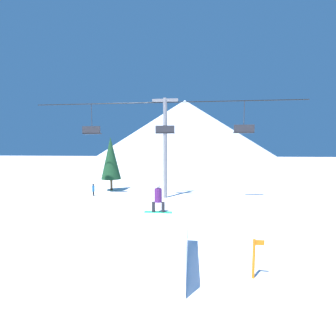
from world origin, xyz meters
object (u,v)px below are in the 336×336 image
distant_skier (93,189)px  snow_ramp (155,245)px  snowboarder (158,198)px  pine_tree_near (111,158)px  trail_marker (254,257)px

distant_skier → snow_ramp: bearing=-56.4°
snowboarder → pine_tree_near: 15.75m
distant_skier → pine_tree_near: bearing=74.4°
snow_ramp → distant_skier: 15.00m
snowboarder → pine_tree_near: (-7.40, 13.85, 1.17)m
snow_ramp → trail_marker: snow_ramp is taller
snow_ramp → snowboarder: bearing=93.9°
pine_tree_near → trail_marker: (11.28, -15.90, -2.82)m
snowboarder → trail_marker: 4.69m
snow_ramp → trail_marker: bearing=-7.7°
snow_ramp → snowboarder: snowboarder is taller
snow_ramp → trail_marker: (3.78, -0.51, -0.09)m
pine_tree_near → snow_ramp: bearing=-64.0°
pine_tree_near → snowboarder: bearing=-61.9°
snowboarder → snow_ramp: bearing=-86.1°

